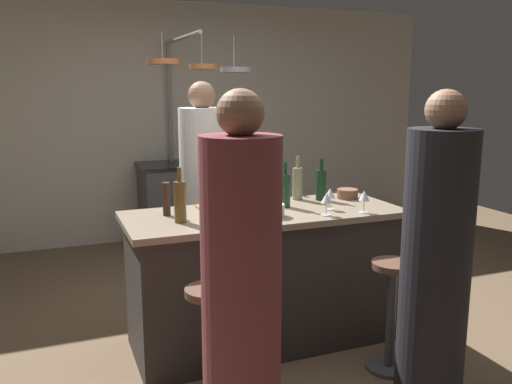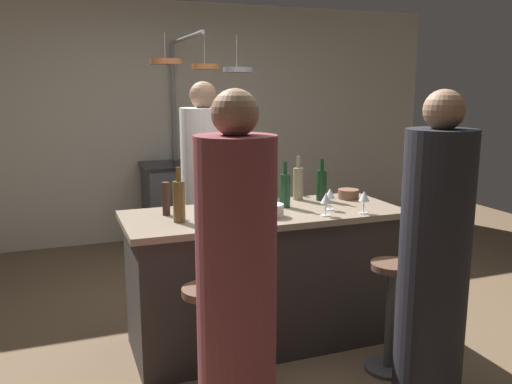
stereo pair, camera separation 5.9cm
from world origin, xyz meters
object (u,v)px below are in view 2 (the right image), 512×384
at_px(guest_right, 433,267).
at_px(wine_bottle_green, 285,190).
at_px(cutting_board, 223,207).
at_px(mixing_bowl_wooden, 348,194).
at_px(stove_range, 181,204).
at_px(wine_bottle_white, 298,183).
at_px(wine_glass_by_chef, 326,199).
at_px(pepper_mill, 166,199).
at_px(wine_glass_near_left_guest, 330,194).
at_px(bar_stool_left, 208,343).
at_px(guest_left, 236,296).
at_px(wine_bottle_amber, 179,201).
at_px(mixing_bowl_ceramic, 271,210).
at_px(bar_stool_right, 390,312).
at_px(wine_bottle_red, 322,184).
at_px(chef, 205,201).
at_px(wine_glass_near_right_guest, 364,197).

xyz_separation_m(guest_right, wine_bottle_green, (-0.37, 1.07, 0.24)).
bearing_deg(cutting_board, mixing_bowl_wooden, -0.99).
xyz_separation_m(stove_range, wine_bottle_white, (0.36, -2.19, 0.57)).
bearing_deg(wine_glass_by_chef, pepper_mill, 158.32).
distance_m(wine_bottle_green, wine_glass_near_left_guest, 0.30).
relative_size(bar_stool_left, cutting_board, 2.12).
bearing_deg(stove_range, guest_right, -81.11).
relative_size(guest_left, wine_bottle_amber, 5.11).
bearing_deg(wine_bottle_white, mixing_bowl_ceramic, -132.64).
distance_m(wine_bottle_green, wine_bottle_white, 0.27).
bearing_deg(wine_glass_by_chef, bar_stool_right, -55.60).
distance_m(guest_right, wine_bottle_white, 1.30).
relative_size(bar_stool_left, wine_glass_by_chef, 4.66).
bearing_deg(bar_stool_right, wine_bottle_red, 94.32).
relative_size(chef, wine_bottle_amber, 5.25).
xyz_separation_m(guest_right, cutting_board, (-0.77, 1.18, 0.13)).
height_order(wine_bottle_green, mixing_bowl_ceramic, wine_bottle_green).
distance_m(wine_bottle_white, mixing_bowl_ceramic, 0.55).
distance_m(wine_bottle_white, mixing_bowl_wooden, 0.38).
bearing_deg(wine_bottle_red, pepper_mill, -176.84).
bearing_deg(pepper_mill, cutting_board, 8.43).
relative_size(wine_bottle_red, mixing_bowl_ceramic, 1.93).
relative_size(cutting_board, wine_glass_by_chef, 2.19).
bearing_deg(wine_bottle_red, bar_stool_right, -85.68).
relative_size(chef, bar_stool_left, 2.55).
relative_size(chef, wine_glass_near_right_guest, 11.87).
distance_m(wine_glass_by_chef, mixing_bowl_wooden, 0.58).
height_order(wine_bottle_green, wine_bottle_red, wine_bottle_green).
height_order(chef, wine_bottle_white, chef).
distance_m(wine_bottle_green, wine_glass_by_chef, 0.35).
bearing_deg(stove_range, pepper_mill, -104.72).
bearing_deg(wine_glass_near_right_guest, guest_left, -146.20).
bearing_deg(bar_stool_left, mixing_bowl_ceramic, 40.95).
height_order(chef, guest_right, chef).
xyz_separation_m(chef, wine_bottle_red, (0.67, -0.69, 0.21)).
bearing_deg(wine_bottle_white, guest_right, -81.90).
bearing_deg(stove_range, wine_glass_near_left_guest, -80.87).
height_order(stove_range, mixing_bowl_wooden, mixing_bowl_wooden).
distance_m(bar_stool_right, guest_right, 0.56).
distance_m(bar_stool_left, wine_bottle_green, 1.19).
height_order(wine_glass_by_chef, mixing_bowl_ceramic, wine_glass_by_chef).
distance_m(wine_bottle_green, mixing_bowl_ceramic, 0.29).
xyz_separation_m(wine_bottle_amber, mixing_bowl_wooden, (1.29, 0.24, -0.10)).
distance_m(guest_right, wine_glass_near_left_guest, 0.92).
height_order(bar_stool_right, wine_bottle_red, wine_bottle_red).
height_order(wine_bottle_red, wine_glass_near_left_guest, wine_bottle_red).
xyz_separation_m(cutting_board, mixing_bowl_wooden, (0.94, -0.02, 0.02)).
distance_m(bar_stool_right, bar_stool_left, 1.13).
relative_size(stove_range, wine_bottle_green, 2.88).
bearing_deg(wine_glass_near_right_guest, guest_right, -92.50).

